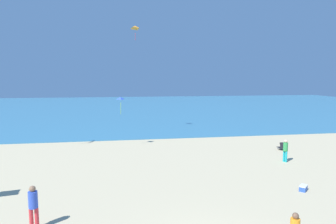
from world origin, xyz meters
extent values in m
plane|color=#C6B58C|center=(0.00, 10.00, 0.00)|extent=(120.00, 120.00, 0.00)
cube|color=teal|center=(0.00, 49.34, 0.03)|extent=(120.00, 60.00, 0.05)
cube|color=black|center=(10.15, 13.76, 0.18)|extent=(0.56, 0.54, 0.03)
cube|color=black|center=(10.17, 13.48, 0.42)|extent=(0.54, 0.24, 0.48)
cylinder|color=#B7B7BC|center=(9.88, 13.89, 0.09)|extent=(0.02, 0.02, 0.18)
cylinder|color=#B7B7BC|center=(10.40, 13.92, 0.09)|extent=(0.02, 0.02, 0.18)
cube|color=#2D56B7|center=(6.64, 5.55, 0.12)|extent=(0.59, 0.59, 0.25)
cube|color=white|center=(6.64, 5.55, 0.27)|extent=(0.61, 0.60, 0.04)
cylinder|color=red|center=(-5.98, 3.70, 0.43)|extent=(0.15, 0.15, 0.87)
cylinder|color=red|center=(-6.17, 3.66, 0.43)|extent=(0.15, 0.15, 0.87)
cylinder|color=blue|center=(-6.07, 3.68, 1.19)|extent=(0.41, 0.41, 0.65)
sphere|color=#846047|center=(-6.07, 3.68, 1.63)|extent=(0.24, 0.24, 0.24)
sphere|color=brown|center=(2.87, 0.46, 1.42)|extent=(0.21, 0.21, 0.21)
cylinder|color=#19ADB2|center=(8.53, 10.59, 0.39)|extent=(0.14, 0.14, 0.79)
cylinder|color=#19ADB2|center=(8.60, 10.43, 0.39)|extent=(0.14, 0.14, 0.79)
cylinder|color=green|center=(8.57, 10.51, 1.08)|extent=(0.41, 0.41, 0.59)
sphere|color=beige|center=(8.57, 10.51, 1.47)|extent=(0.22, 0.22, 0.22)
pyramid|color=orange|center=(-1.11, 22.54, 10.86)|extent=(1.05, 1.03, 0.45)
cylinder|color=red|center=(-1.14, 22.50, 9.95)|extent=(0.05, 0.05, 0.73)
pyramid|color=blue|center=(-2.71, 16.39, 4.17)|extent=(0.61, 0.51, 0.22)
cylinder|color=#99DB33|center=(-2.71, 16.40, 3.31)|extent=(0.06, 0.11, 1.00)
camera|label=1|loc=(-2.63, -7.74, 5.88)|focal=31.17mm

